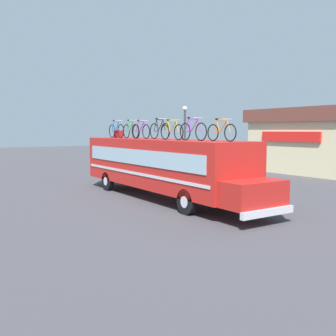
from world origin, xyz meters
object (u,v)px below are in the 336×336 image
Objects in this scene: rooftop_bicycle_3 at (141,131)px; rooftop_bicycle_4 at (159,130)px; luggage_bag_1 at (118,134)px; rooftop_bicycle_2 at (131,131)px; bus at (162,164)px; rooftop_bicycle_5 at (172,131)px; rooftop_bicycle_1 at (116,130)px; rooftop_bicycle_7 at (221,132)px; street_lamp at (185,134)px; rooftop_bicycle_6 at (193,131)px.

rooftop_bicycle_4 is at bearing 8.98° from rooftop_bicycle_3.
rooftop_bicycle_2 is (2.04, -0.29, 0.19)m from luggage_bag_1.
rooftop_bicycle_2 is at bearing -174.34° from bus.
rooftop_bicycle_2 is 0.99× the size of rooftop_bicycle_5.
luggage_bag_1 is 0.27× the size of rooftop_bicycle_2.
luggage_bag_1 is 0.25× the size of rooftop_bicycle_1.
rooftop_bicycle_4 is at bearing -176.64° from rooftop_bicycle_7.
rooftop_bicycle_1 is 1.07× the size of rooftop_bicycle_2.
rooftop_bicycle_3 is 8.43m from street_lamp.
rooftop_bicycle_7 is (3.99, 0.23, -0.04)m from rooftop_bicycle_4.
rooftop_bicycle_7 is at bearing 3.36° from rooftop_bicycle_4.
street_lamp is at bearing 108.54° from luggage_bag_1.
rooftop_bicycle_5 is 2.75m from rooftop_bicycle_7.
rooftop_bicycle_7 reaches higher than bus.
rooftop_bicycle_1 is at bearing -176.62° from rooftop_bicycle_7.
rooftop_bicycle_1 reaches higher than bus.
rooftop_bicycle_5 is at bearing -176.18° from rooftop_bicycle_6.
luggage_bag_1 is 6.39m from street_lamp.
rooftop_bicycle_4 is 0.99× the size of rooftop_bicycle_5.
rooftop_bicycle_5 is (5.29, 0.05, -0.03)m from rooftop_bicycle_1.
rooftop_bicycle_5 is at bearing 0.59° from rooftop_bicycle_3.
street_lamp is (-2.03, 6.06, -0.06)m from luggage_bag_1.
luggage_bag_1 is 7.36m from rooftop_bicycle_6.
rooftop_bicycle_6 is at bearing -34.16° from street_lamp.
rooftop_bicycle_3 is at bearing -50.32° from street_lamp.
rooftop_bicycle_6 is (2.71, -0.27, 1.54)m from bus.
luggage_bag_1 reaches higher than bus.
luggage_bag_1 is at bearing -71.46° from street_lamp.
rooftop_bicycle_6 is at bearing 3.82° from rooftop_bicycle_5.
rooftop_bicycle_5 is 0.97× the size of rooftop_bicycle_6.
rooftop_bicycle_7 is (5.34, 0.45, -0.02)m from rooftop_bicycle_3.
luggage_bag_1 is 0.27× the size of rooftop_bicycle_5.
luggage_bag_1 is at bearing -179.87° from rooftop_bicycle_7.
street_lamp reaches higher than rooftop_bicycle_2.
rooftop_bicycle_2 is 7.55m from street_lamp.
rooftop_bicycle_1 is at bearing -179.43° from rooftop_bicycle_5.
rooftop_bicycle_1 is 4.03m from rooftop_bicycle_4.
rooftop_bicycle_3 is at bearing -163.10° from bus.
rooftop_bicycle_3 is 0.99× the size of rooftop_bicycle_4.
bus is 4.83m from luggage_bag_1.
luggage_bag_1 is 0.27× the size of rooftop_bicycle_4.
rooftop_bicycle_3 reaches higher than rooftop_bicycle_7.
bus is at bearing 174.26° from rooftop_bicycle_6.
rooftop_bicycle_6 is (2.65, -0.09, -0.01)m from rooftop_bicycle_4.
rooftop_bicycle_3 reaches higher than luggage_bag_1.
rooftop_bicycle_3 is at bearing -5.88° from rooftop_bicycle_2.
rooftop_bicycle_6 is at bearing 1.71° from rooftop_bicycle_3.
bus is at bearing 16.90° from rooftop_bicycle_3.
street_lamp is (-2.71, 6.51, -0.25)m from rooftop_bicycle_1.
rooftop_bicycle_5 is 1.05× the size of rooftop_bicycle_7.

